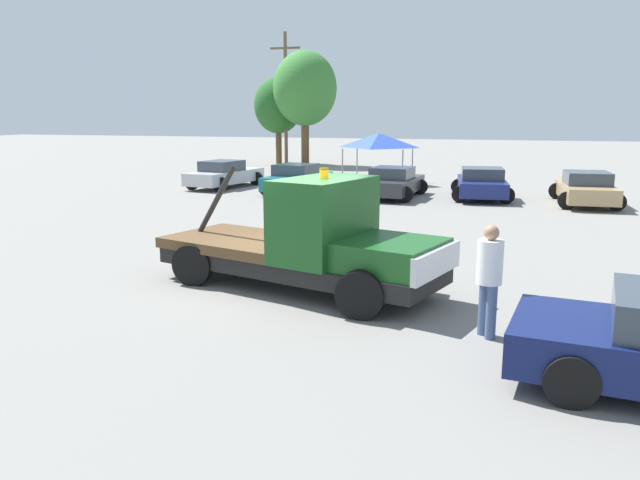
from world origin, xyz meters
The scene contains 13 objects.
ground_plane centered at (0.00, 0.00, 0.00)m, with size 160.00×160.00×0.00m, color gray.
tow_truck centered at (0.38, -0.11, 0.98)m, with size 6.52×3.70×2.54m.
person_near_truck centered at (3.92, -1.85, 1.07)m, with size 0.41×0.41×1.85m.
parked_car_silver centered at (-9.46, 16.10, 0.65)m, with size 2.82×4.79×1.34m.
parked_car_teal centered at (-5.30, 15.14, 0.65)m, with size 2.67×4.39×1.34m.
parked_car_charcoal centered at (-0.78, 14.84, 0.65)m, with size 2.61×4.45×1.34m.
parked_car_navy centered at (2.90, 15.62, 0.65)m, with size 2.82×4.58×1.34m.
parked_car_tan centered at (6.98, 14.98, 0.65)m, with size 2.62×4.72×1.34m.
canopy_tent_blue centered at (-2.52, 19.88, 2.24)m, with size 3.10×3.10×2.62m.
tree_left centered at (-9.96, 30.13, 5.29)m, with size 4.42×4.42×7.89m.
tree_center centered at (-12.37, 31.20, 4.18)m, with size 3.49×3.49×6.22m.
traffic_cone centered at (0.50, 3.92, 0.25)m, with size 0.40×0.40×0.55m.
utility_pole centered at (-11.61, 30.72, 4.87)m, with size 2.20×0.24×9.21m.
Camera 1 is at (4.20, -11.90, 3.57)m, focal length 35.00 mm.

